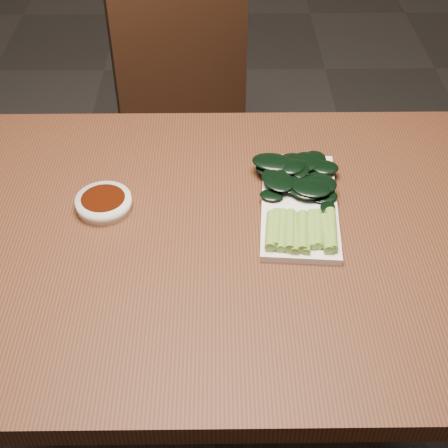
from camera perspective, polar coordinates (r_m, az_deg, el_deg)
ground at (r=1.75m, az=-0.86°, el=-18.95°), size 6.00×6.00×0.00m
table at (r=1.20m, az=-1.19°, el=-3.08°), size 1.40×0.80×0.75m
chair_far at (r=1.87m, az=-2.40°, el=8.28°), size 0.53×0.53×0.89m
sauce_bowl at (r=1.21m, az=-10.94°, el=1.91°), size 0.11×0.11×0.03m
serving_plate at (r=1.20m, az=6.88°, el=1.77°), size 0.17×0.31×0.01m
gai_lan at (r=1.20m, az=6.91°, el=2.94°), size 0.19×0.31×0.02m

